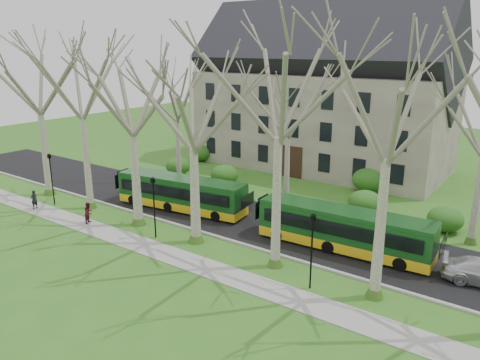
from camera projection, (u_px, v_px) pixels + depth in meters
The scene contains 13 objects.
ground at pixel (233, 254), 29.96m from camera, with size 120.00×120.00×0.00m, color #326E1F.
sidewalk at pixel (209, 268), 28.01m from camera, with size 70.00×2.00×0.06m, color gray.
road at pixel (278, 228), 34.24m from camera, with size 80.00×8.00×0.06m, color black.
curb at pixel (247, 245), 31.11m from camera, with size 80.00×0.25×0.14m, color #A5A39E.
building at pixel (322, 92), 49.77m from camera, with size 26.50×12.20×16.00m.
tree_row_verge at pixel (236, 147), 28.24m from camera, with size 49.00×7.00×14.00m.
tree_row_far at pixel (301, 134), 37.60m from camera, with size 33.00×7.00×12.00m.
lamp_row at pixel (224, 221), 28.46m from camera, with size 36.22×0.22×4.30m.
hedges at pixel (283, 179), 43.21m from camera, with size 30.60×8.60×2.00m.
bus_lead at pixel (181, 193), 37.63m from camera, with size 11.04×2.30×2.76m, color #144619, non-canonical shape.
bus_follow at pixel (344, 229), 30.19m from camera, with size 11.27×2.35×2.82m, color #144619, non-canonical shape.
pedestrian_a at pixel (34, 199), 37.92m from camera, with size 0.57×0.37×1.55m, color black.
pedestrian_b at pixel (89, 213), 34.90m from camera, with size 0.77×0.60×1.59m, color #53131D.
Camera 1 is at (16.39, -22.01, 12.95)m, focal length 35.00 mm.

